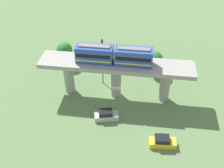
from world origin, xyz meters
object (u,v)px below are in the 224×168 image
parked_car_silver (106,115)px  parked_car_yellow (162,142)px  tree_near_viaduct (154,59)px  train (114,55)px  tree_mid_lot (64,50)px  signal_post (102,60)px

parked_car_silver → parked_car_yellow: (-4.73, -9.70, 0.00)m
parked_car_silver → tree_near_viaduct: 17.40m
tree_near_viaduct → train: bearing=138.8°
parked_car_silver → tree_mid_lot: bearing=23.0°
train → signal_post: 5.50m
parked_car_yellow → signal_post: size_ratio=0.43×
tree_near_viaduct → tree_mid_lot: bearing=87.3°
tree_near_viaduct → parked_car_silver: bearing=152.7°
parked_car_yellow → parked_car_silver: bearing=59.1°
tree_near_viaduct → signal_post: 11.53m
tree_mid_lot → train: bearing=-127.8°
signal_post → parked_car_silver: bearing=-167.6°
parked_car_yellow → tree_mid_lot: (20.94, 21.42, 2.77)m
train → signal_post: size_ratio=1.36×
train → parked_car_yellow: 16.89m
parked_car_yellow → tree_mid_lot: 30.09m
parked_car_yellow → tree_near_viaduct: 20.27m
parked_car_silver → parked_car_yellow: size_ratio=1.04×
tree_mid_lot → signal_post: size_ratio=0.53×
parked_car_yellow → tree_near_viaduct: size_ratio=0.84×
tree_mid_lot → tree_near_viaduct: bearing=-92.7°
train → parked_car_yellow: train is taller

